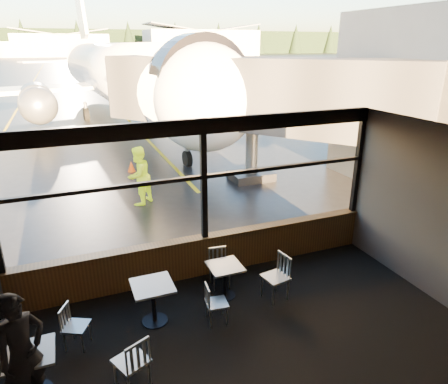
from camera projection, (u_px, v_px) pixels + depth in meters
ground_plane at (67, 63)px, 113.62m from camera, size 520.00×520.00×0.00m
carpet_floor at (267, 365)px, 6.43m from camera, size 8.00×6.00×0.01m
ceiling at (276, 156)px, 5.22m from camera, size 8.00×6.00×0.04m
window_sill at (205, 255)px, 8.89m from camera, size 8.00×0.28×0.90m
window_header at (203, 126)px, 7.89m from camera, size 8.00×0.18×0.30m
mullion_centre at (204, 181)px, 8.28m from camera, size 0.12×0.12×2.60m
mullion_right at (358, 162)px, 9.65m from camera, size 0.12×0.12×2.60m
window_transom at (204, 177)px, 8.25m from camera, size 8.00×0.10×0.08m
airliner at (117, 33)px, 25.48m from camera, size 32.96×38.62×11.17m
jet_bridge at (249, 115)px, 14.21m from camera, size 9.45×11.55×5.04m
cafe_table_near at (225, 281)px, 8.10m from camera, size 0.65×0.65×0.72m
cafe_table_mid at (154, 303)px, 7.32m from camera, size 0.73×0.73×0.80m
cafe_table_left at (34, 373)px, 5.82m from camera, size 0.67×0.67×0.74m
chair_near_e at (275, 278)px, 7.98m from camera, size 0.60×0.60×0.96m
chair_near_w at (217, 303)px, 7.33m from camera, size 0.48×0.48×0.80m
chair_near_n at (220, 269)px, 8.40m from camera, size 0.52×0.52×0.86m
chair_mid_s at (131, 361)px, 5.89m from camera, size 0.68×0.68×0.94m
chair_mid_w at (76, 327)px, 6.72m from camera, size 0.59×0.59×0.80m
passenger at (23, 355)px, 5.38m from camera, size 0.82×0.77×1.88m
ground_crew at (139, 176)px, 12.68m from camera, size 1.16×1.14×1.89m
cone_nose at (131, 166)px, 16.20m from camera, size 0.32×0.32×0.44m
hangar_mid at (62, 44)px, 168.53m from camera, size 38.00×15.00×10.00m
hangar_right at (201, 42)px, 182.87m from camera, size 50.00×20.00×12.00m
fuel_tank_b at (9, 50)px, 159.68m from camera, size 8.00×8.00×6.00m
fuel_tank_c at (36, 49)px, 163.14m from camera, size 8.00×8.00×6.00m
treeline at (60, 42)px, 189.96m from camera, size 360.00×3.00×12.00m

